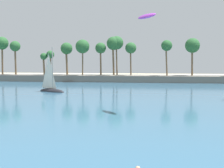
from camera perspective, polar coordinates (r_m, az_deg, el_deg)
The scene contains 4 objects.
sea at distance 69.55m, azimuth 3.53°, elevation -0.54°, with size 220.00×110.66×0.06m, color #33607F.
palm_headland at distance 84.80m, azimuth 2.42°, elevation 2.87°, with size 114.12×6.35×12.57m.
sailboat_far_left at distance 60.46m, azimuth -11.03°, elevation -0.59°, with size 6.38×4.66×9.07m.
kite_aloft_high_over_bay at distance 36.68m, azimuth 6.36°, elevation 12.22°, with size 3.26×1.11×0.46m, color purple.
Camera 1 is at (4.71, -4.03, 6.29)m, focal length 50.06 mm.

